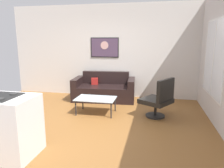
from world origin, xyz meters
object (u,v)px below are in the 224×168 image
at_px(couch, 104,90).
at_px(armchair, 159,99).
at_px(wall_painting, 105,47).
at_px(coffee_table, 96,99).

height_order(couch, armchair, armchair).
relative_size(couch, armchair, 2.02).
xyz_separation_m(armchair, wall_painting, (-1.66, 1.66, 1.08)).
bearing_deg(armchair, couch, 142.47).
distance_m(couch, wall_painting, 1.32).
height_order(armchair, wall_painting, wall_painting).
bearing_deg(wall_painting, couch, -78.89).
bearing_deg(armchair, wall_painting, 135.05).
height_order(couch, coffee_table, couch).
distance_m(armchair, wall_painting, 2.58).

